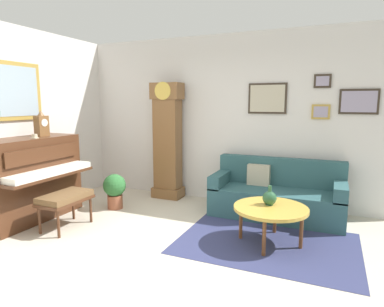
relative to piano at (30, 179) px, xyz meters
The scene contains 12 objects.
ground_plane 2.35m from the piano, ahead, with size 6.40×6.00×0.10m, color beige.
wall_back 3.15m from the piano, 42.48° to the left, with size 5.30×0.13×2.80m.
area_rug 3.40m from the piano, ahead, with size 2.10×1.50×0.01m, color navy.
piano is the anchor object (origin of this frame).
piano_bench 0.75m from the piano, ahead, with size 0.42×0.70×0.48m.
grandfather_clock 2.24m from the piano, 53.87° to the left, with size 0.52×0.34×2.03m.
couch 3.62m from the piano, 25.85° to the left, with size 1.90×0.80×0.84m.
coffee_table 3.39m from the piano, ahead, with size 0.88×0.88×0.46m.
mantel_clock 0.81m from the piano, 89.57° to the left, with size 0.13×0.18×0.38m.
teacup 0.63m from the piano, ahead, with size 0.12×0.12×0.06m.
green_jug 3.37m from the piano, 10.13° to the left, with size 0.17×0.17×0.24m.
potted_plant 1.23m from the piano, 47.07° to the left, with size 0.36×0.36×0.56m.
Camera 1 is at (1.74, -2.96, 1.69)m, focal length 30.71 mm.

